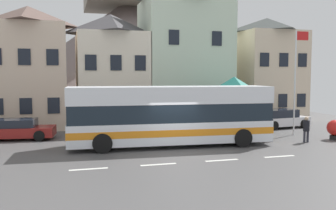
{
  "coord_description": "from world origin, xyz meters",
  "views": [
    {
      "loc": [
        -5.33,
        -17.51,
        3.89
      ],
      "look_at": [
        0.88,
        4.91,
        2.02
      ],
      "focal_mm": 39.4,
      "sensor_mm": 36.0,
      "label": 1
    }
  ],
  "objects_px": {
    "bus_shelter": "(234,87)",
    "pedestrian_01": "(270,126)",
    "hilltop_castle": "(130,49)",
    "transit_bus": "(171,116)",
    "pedestrian_02": "(306,127)",
    "parked_car_02": "(281,119)",
    "flagpole": "(296,74)",
    "pedestrian_03": "(258,122)",
    "townhouse_03": "(184,53)",
    "harbour_buoy": "(335,129)",
    "pedestrian_00": "(240,123)",
    "townhouse_01": "(29,67)",
    "parked_car_00": "(16,129)",
    "townhouse_04": "(266,69)",
    "parked_car_03": "(214,120)",
    "public_bench": "(223,122)",
    "townhouse_02": "(111,70)"
  },
  "relations": [
    {
      "from": "bus_shelter",
      "to": "pedestrian_01",
      "type": "relative_size",
      "value": 2.52
    },
    {
      "from": "parked_car_00",
      "to": "flagpole",
      "type": "bearing_deg",
      "value": -2.81
    },
    {
      "from": "parked_car_03",
      "to": "pedestrian_03",
      "type": "height_order",
      "value": "pedestrian_03"
    },
    {
      "from": "hilltop_castle",
      "to": "transit_bus",
      "type": "xyz_separation_m",
      "value": [
        -2.47,
        -27.91,
        -5.67
      ]
    },
    {
      "from": "parked_car_02",
      "to": "pedestrian_01",
      "type": "bearing_deg",
      "value": -134.4
    },
    {
      "from": "parked_car_02",
      "to": "townhouse_03",
      "type": "bearing_deg",
      "value": 132.48
    },
    {
      "from": "parked_car_00",
      "to": "harbour_buoy",
      "type": "height_order",
      "value": "parked_car_00"
    },
    {
      "from": "townhouse_02",
      "to": "parked_car_00",
      "type": "relative_size",
      "value": 1.9
    },
    {
      "from": "hilltop_castle",
      "to": "parked_car_02",
      "type": "bearing_deg",
      "value": -72.24
    },
    {
      "from": "townhouse_01",
      "to": "pedestrian_03",
      "type": "relative_size",
      "value": 5.6
    },
    {
      "from": "townhouse_03",
      "to": "public_bench",
      "type": "height_order",
      "value": "townhouse_03"
    },
    {
      "from": "parked_car_02",
      "to": "pedestrian_02",
      "type": "relative_size",
      "value": 2.8
    },
    {
      "from": "townhouse_01",
      "to": "parked_car_00",
      "type": "bearing_deg",
      "value": -93.23
    },
    {
      "from": "hilltop_castle",
      "to": "pedestrian_03",
      "type": "bearing_deg",
      "value": -81.53
    },
    {
      "from": "townhouse_03",
      "to": "pedestrian_01",
      "type": "relative_size",
      "value": 7.6
    },
    {
      "from": "parked_car_00",
      "to": "pedestrian_00",
      "type": "bearing_deg",
      "value": -1.34
    },
    {
      "from": "flagpole",
      "to": "townhouse_01",
      "type": "bearing_deg",
      "value": 152.38
    },
    {
      "from": "flagpole",
      "to": "hilltop_castle",
      "type": "bearing_deg",
      "value": 103.68
    },
    {
      "from": "flagpole",
      "to": "parked_car_00",
      "type": "bearing_deg",
      "value": 170.3
    },
    {
      "from": "townhouse_04",
      "to": "parked_car_03",
      "type": "bearing_deg",
      "value": -145.78
    },
    {
      "from": "bus_shelter",
      "to": "pedestrian_03",
      "type": "bearing_deg",
      "value": -61.52
    },
    {
      "from": "townhouse_03",
      "to": "pedestrian_00",
      "type": "distance_m",
      "value": 9.03
    },
    {
      "from": "pedestrian_02",
      "to": "public_bench",
      "type": "height_order",
      "value": "pedestrian_02"
    },
    {
      "from": "hilltop_castle",
      "to": "parked_car_00",
      "type": "relative_size",
      "value": 8.22
    },
    {
      "from": "townhouse_01",
      "to": "parked_car_03",
      "type": "xyz_separation_m",
      "value": [
        12.9,
        -5.24,
        -3.83
      ]
    },
    {
      "from": "townhouse_01",
      "to": "parked_car_00",
      "type": "relative_size",
      "value": 1.99
    },
    {
      "from": "hilltop_castle",
      "to": "parked_car_03",
      "type": "xyz_separation_m",
      "value": [
        2.25,
        -22.75,
        -6.62
      ]
    },
    {
      "from": "parked_car_03",
      "to": "pedestrian_03",
      "type": "bearing_deg",
      "value": -70.36
    },
    {
      "from": "townhouse_01",
      "to": "parked_car_03",
      "type": "bearing_deg",
      "value": -22.11
    },
    {
      "from": "pedestrian_02",
      "to": "bus_shelter",
      "type": "bearing_deg",
      "value": 118.17
    },
    {
      "from": "townhouse_03",
      "to": "parked_car_03",
      "type": "relative_size",
      "value": 2.55
    },
    {
      "from": "townhouse_03",
      "to": "pedestrian_01",
      "type": "distance_m",
      "value": 11.4
    },
    {
      "from": "townhouse_01",
      "to": "parked_car_02",
      "type": "height_order",
      "value": "townhouse_01"
    },
    {
      "from": "pedestrian_03",
      "to": "harbour_buoy",
      "type": "xyz_separation_m",
      "value": [
        3.78,
        -2.51,
        -0.19
      ]
    },
    {
      "from": "townhouse_01",
      "to": "transit_bus",
      "type": "xyz_separation_m",
      "value": [
        8.18,
        -10.4,
        -2.88
      ]
    },
    {
      "from": "pedestrian_01",
      "to": "harbour_buoy",
      "type": "height_order",
      "value": "pedestrian_01"
    },
    {
      "from": "townhouse_04",
      "to": "townhouse_03",
      "type": "bearing_deg",
      "value": -179.92
    },
    {
      "from": "harbour_buoy",
      "to": "pedestrian_00",
      "type": "bearing_deg",
      "value": 145.78
    },
    {
      "from": "townhouse_03",
      "to": "pedestrian_01",
      "type": "xyz_separation_m",
      "value": [
        2.06,
        -10.1,
        -4.86
      ]
    },
    {
      "from": "townhouse_01",
      "to": "bus_shelter",
      "type": "bearing_deg",
      "value": -27.16
    },
    {
      "from": "bus_shelter",
      "to": "hilltop_castle",
      "type": "bearing_deg",
      "value": 96.94
    },
    {
      "from": "bus_shelter",
      "to": "flagpole",
      "type": "distance_m",
      "value": 4.06
    },
    {
      "from": "townhouse_01",
      "to": "parked_car_02",
      "type": "xyz_separation_m",
      "value": [
        18.08,
        -5.7,
        -3.87
      ]
    },
    {
      "from": "transit_bus",
      "to": "flagpole",
      "type": "bearing_deg",
      "value": 12.68
    },
    {
      "from": "hilltop_castle",
      "to": "pedestrian_03",
      "type": "xyz_separation_m",
      "value": [
        3.9,
        -26.19,
        -6.46
      ]
    },
    {
      "from": "townhouse_01",
      "to": "parked_car_03",
      "type": "relative_size",
      "value": 2.01
    },
    {
      "from": "townhouse_03",
      "to": "harbour_buoy",
      "type": "distance_m",
      "value": 13.27
    },
    {
      "from": "transit_bus",
      "to": "pedestrian_03",
      "type": "xyz_separation_m",
      "value": [
        6.37,
        1.72,
        -0.79
      ]
    },
    {
      "from": "townhouse_03",
      "to": "hilltop_castle",
      "type": "height_order",
      "value": "hilltop_castle"
    },
    {
      "from": "pedestrian_00",
      "to": "harbour_buoy",
      "type": "relative_size",
      "value": 1.24
    }
  ]
}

